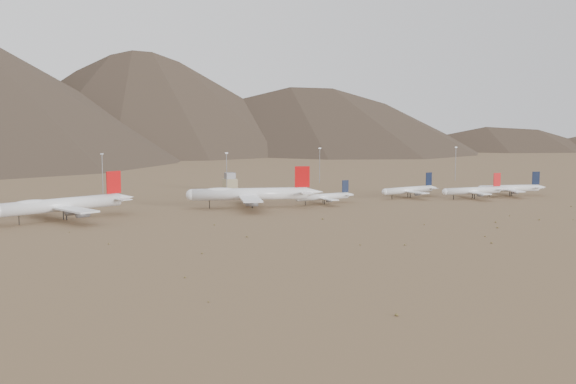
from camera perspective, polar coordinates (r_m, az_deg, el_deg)
name	(u,v)px	position (r m, az deg, el deg)	size (l,w,h in m)	color
ground	(253,217)	(353.64, -2.76, -2.00)	(3000.00, 3000.00, 0.00)	olive
mountain_ridge	(50,52)	(1237.09, -18.27, 10.50)	(4400.00, 1000.00, 300.00)	#48382B
widebody_centre	(63,204)	(359.16, -17.37, -0.94)	(69.78, 55.87, 21.84)	white
widebody_east	(251,194)	(387.88, -2.98, -0.14)	(72.82, 57.50, 22.13)	white
narrowbody_a	(324,197)	(404.71, 2.89, -0.37)	(38.93, 28.06, 12.85)	white
narrowbody_b	(410,190)	(440.81, 9.58, 0.16)	(43.92, 32.03, 14.59)	white
narrowbody_c	(474,191)	(444.41, 14.49, 0.11)	(45.18, 32.48, 14.90)	white
narrowbody_d	(511,188)	(464.55, 17.22, 0.29)	(44.27, 32.66, 14.91)	white
control_tower	(230,183)	(475.18, -4.61, 0.73)	(8.00, 8.00, 12.00)	tan
mast_west	(102,171)	(470.34, -14.46, 1.59)	(2.00, 0.60, 25.70)	gray
mast_centre	(227,170)	(467.50, -4.87, 1.73)	(2.00, 0.60, 25.70)	gray
mast_east	(320,163)	(531.11, 2.52, 2.28)	(2.00, 0.60, 25.70)	gray
mast_far_east	(456,162)	(562.13, 13.10, 2.34)	(2.00, 0.60, 25.70)	gray
desert_scrub	(353,243)	(281.80, 5.14, -4.06)	(409.49, 166.48, 0.81)	brown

